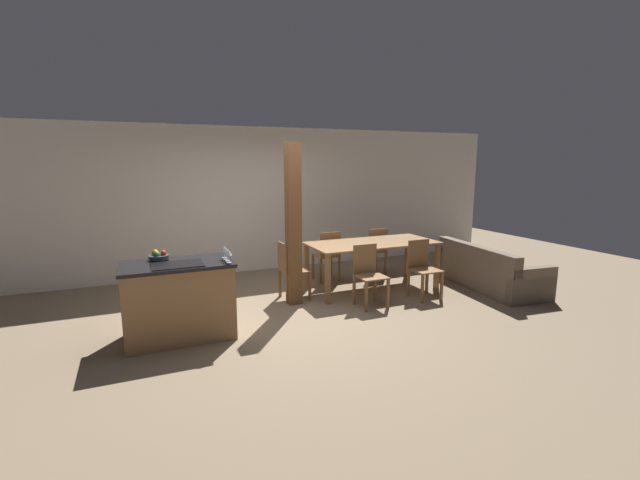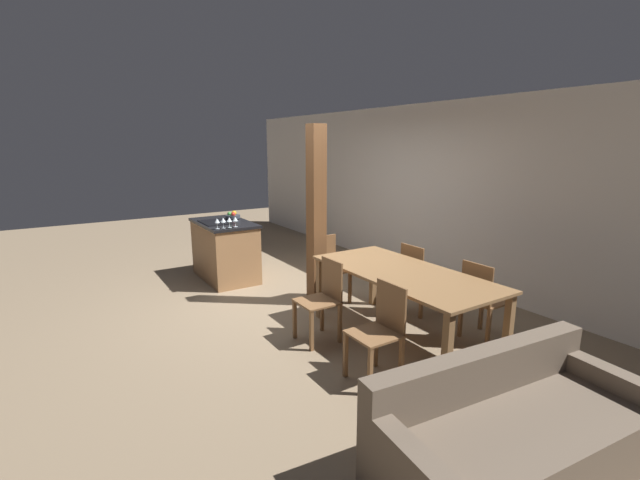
# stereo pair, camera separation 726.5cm
# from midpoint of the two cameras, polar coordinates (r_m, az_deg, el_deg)

# --- Properties ---
(ground_plane) EXTENTS (16.00, 16.00, 0.00)m
(ground_plane) POSITION_cam_midpoint_polar(r_m,az_deg,el_deg) (4.70, -41.75, -18.66)
(ground_plane) COLOR #847056
(wall_back) EXTENTS (11.20, 0.08, 2.70)m
(wall_back) POSITION_cam_midpoint_polar(r_m,az_deg,el_deg) (6.68, -36.58, 2.08)
(wall_back) COLOR silver
(wall_back) RESTS_ON ground_plane
(kitchen_island) EXTENTS (1.25, 0.73, 0.92)m
(kitchen_island) POSITION_cam_midpoint_polar(r_m,az_deg,el_deg) (4.96, -59.74, -14.00)
(kitchen_island) COLOR #9E7047
(kitchen_island) RESTS_ON ground_plane
(fruit_bowl) EXTENTS (0.23, 0.23, 0.11)m
(fruit_bowl) POSITION_cam_midpoint_polar(r_m,az_deg,el_deg) (5.10, -60.78, -7.70)
(fruit_bowl) COLOR #383D47
(fruit_bowl) RESTS_ON kitchen_island
(wine_glass_near) EXTENTS (0.07, 0.07, 0.15)m
(wine_glass_near) POSITION_cam_midpoint_polar(r_m,az_deg,el_deg) (4.26, -57.22, -8.67)
(wine_glass_near) COLOR silver
(wine_glass_near) RESTS_ON kitchen_island
(wine_glass_middle) EXTENTS (0.07, 0.07, 0.15)m
(wine_glass_middle) POSITION_cam_midpoint_polar(r_m,az_deg,el_deg) (4.33, -56.57, -8.33)
(wine_glass_middle) COLOR silver
(wine_glass_middle) RESTS_ON kitchen_island
(wine_glass_far) EXTENTS (0.07, 0.07, 0.15)m
(wine_glass_far) POSITION_cam_midpoint_polar(r_m,az_deg,el_deg) (4.40, -55.95, -8.00)
(wine_glass_far) COLOR silver
(wine_glass_far) RESTS_ON kitchen_island
(wine_glass_end) EXTENTS (0.07, 0.07, 0.15)m
(wine_glass_end) POSITION_cam_midpoint_polar(r_m,az_deg,el_deg) (4.47, -55.35, -7.68)
(wine_glass_end) COLOR silver
(wine_glass_end) RESTS_ON kitchen_island
(dining_table) EXTENTS (2.11, 0.96, 0.78)m
(dining_table) POSITION_cam_midpoint_polar(r_m,az_deg,el_deg) (4.70, -20.64, -7.54)
(dining_table) COLOR olive
(dining_table) RESTS_ON ground_plane
(dining_chair_near_left) EXTENTS (0.40, 0.40, 0.88)m
(dining_chair_near_left) POSITION_cam_midpoint_polar(r_m,az_deg,el_deg) (4.12, -26.64, -13.79)
(dining_chair_near_left) COLOR brown
(dining_chair_near_left) RESTS_ON ground_plane
(dining_chair_near_right) EXTENTS (0.40, 0.40, 0.88)m
(dining_chair_near_right) POSITION_cam_midpoint_polar(r_m,az_deg,el_deg) (4.15, -13.17, -12.69)
(dining_chair_near_right) COLOR brown
(dining_chair_near_right) RESTS_ON ground_plane
(dining_chair_far_left) EXTENTS (0.40, 0.40, 0.88)m
(dining_chair_far_left) POSITION_cam_midpoint_polar(r_m,az_deg,el_deg) (5.45, -25.94, -7.88)
(dining_chair_far_left) COLOR brown
(dining_chair_far_left) RESTS_ON ground_plane
(dining_chair_far_right) EXTENTS (0.40, 0.40, 0.88)m
(dining_chair_far_right) POSITION_cam_midpoint_polar(r_m,az_deg,el_deg) (5.48, -15.93, -7.12)
(dining_chair_far_right) COLOR brown
(dining_chair_far_right) RESTS_ON ground_plane
(dining_chair_head_end) EXTENTS (0.40, 0.40, 0.88)m
(dining_chair_head_end) POSITION_cam_midpoint_polar(r_m,az_deg,el_deg) (4.93, -37.52, -10.90)
(dining_chair_head_end) COLOR brown
(dining_chair_head_end) RESTS_ON ground_plane
(couch) EXTENTS (0.99, 1.97, 0.72)m
(couch) POSITION_cam_midpoint_polar(r_m,az_deg,el_deg) (4.62, 3.94, -12.89)
(couch) COLOR brown
(couch) RESTS_ON ground_plane
(timber_post) EXTENTS (0.19, 0.19, 2.33)m
(timber_post) POSITION_cam_midpoint_polar(r_m,az_deg,el_deg) (4.57, -39.11, -3.49)
(timber_post) COLOR brown
(timber_post) RESTS_ON ground_plane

